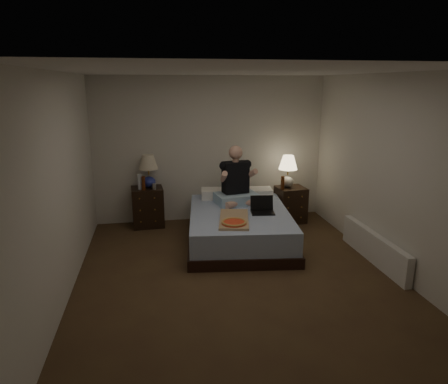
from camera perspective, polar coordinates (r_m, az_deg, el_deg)
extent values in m
cube|color=brown|center=(5.24, 1.75, -11.60)|extent=(4.00, 4.50, 0.00)
cube|color=white|center=(4.68, 2.01, 16.89)|extent=(4.00, 4.50, 0.00)
cube|color=silver|center=(6.98, -1.94, 6.05)|extent=(4.00, 0.00, 2.50)
cube|color=silver|center=(2.75, 11.62, -9.02)|extent=(4.00, 0.00, 2.50)
cube|color=silver|center=(4.82, -22.10, 0.72)|extent=(0.00, 4.50, 2.50)
cube|color=silver|center=(5.56, 22.49, 2.51)|extent=(0.00, 4.50, 2.50)
cube|color=#5978B2|center=(6.13, 2.20, -4.97)|extent=(1.70, 2.13, 0.49)
cube|color=black|center=(6.93, -10.83, -2.06)|extent=(0.54, 0.50, 0.67)
cube|color=black|center=(7.11, 9.47, -1.77)|extent=(0.51, 0.47, 0.62)
cylinder|color=silver|center=(6.73, -11.94, 1.43)|extent=(0.07, 0.07, 0.25)
cylinder|color=#B8B8B3|center=(6.70, -9.96, 0.81)|extent=(0.07, 0.07, 0.10)
cylinder|color=#53230B|center=(6.67, -11.43, 1.25)|extent=(0.06, 0.06, 0.23)
cylinder|color=#50250B|center=(6.85, 8.37, 1.32)|extent=(0.06, 0.06, 0.23)
cube|color=silver|center=(5.86, 20.64, -7.46)|extent=(0.10, 1.60, 0.40)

